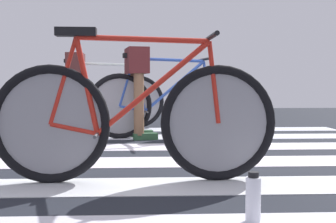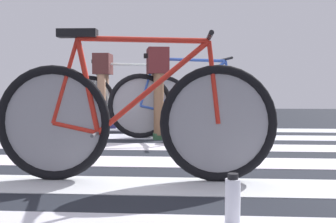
{
  "view_description": "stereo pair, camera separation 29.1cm",
  "coord_description": "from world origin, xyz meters",
  "px_view_note": "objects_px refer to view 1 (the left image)",
  "views": [
    {
      "loc": [
        0.12,
        -3.41,
        0.62
      ],
      "look_at": [
        0.23,
        -0.81,
        0.45
      ],
      "focal_mm": 45.04,
      "sensor_mm": 36.0,
      "label": 1
    },
    {
      "loc": [
        0.41,
        -3.41,
        0.62
      ],
      "look_at": [
        0.23,
        -0.81,
        0.45
      ],
      "focal_mm": 45.04,
      "sensor_mm": 36.0,
      "label": 2
    }
  ],
  "objects_px": {
    "cyclist_2_of_3": "(137,80)",
    "bicycle_1_of_3": "(135,119)",
    "cyclist_3_of_3": "(76,80)",
    "water_bottle": "(253,198)",
    "bicycle_3_of_3": "(100,100)",
    "bicycle_2_of_3": "(165,103)"
  },
  "relations": [
    {
      "from": "cyclist_2_of_3",
      "to": "bicycle_3_of_3",
      "type": "bearing_deg",
      "value": 105.88
    },
    {
      "from": "cyclist_2_of_3",
      "to": "cyclist_3_of_3",
      "type": "bearing_deg",
      "value": 117.84
    },
    {
      "from": "water_bottle",
      "to": "cyclist_2_of_3",
      "type": "bearing_deg",
      "value": 101.44
    },
    {
      "from": "bicycle_1_of_3",
      "to": "bicycle_2_of_3",
      "type": "bearing_deg",
      "value": 81.59
    },
    {
      "from": "cyclist_2_of_3",
      "to": "water_bottle",
      "type": "relative_size",
      "value": 4.49
    },
    {
      "from": "bicycle_2_of_3",
      "to": "bicycle_3_of_3",
      "type": "distance_m",
      "value": 1.34
    },
    {
      "from": "bicycle_1_of_3",
      "to": "bicycle_2_of_3",
      "type": "relative_size",
      "value": 1.01
    },
    {
      "from": "bicycle_2_of_3",
      "to": "cyclist_3_of_3",
      "type": "xyz_separation_m",
      "value": [
        -1.16,
        1.02,
        0.27
      ]
    },
    {
      "from": "bicycle_3_of_3",
      "to": "cyclist_3_of_3",
      "type": "distance_m",
      "value": 0.41
    },
    {
      "from": "bicycle_3_of_3",
      "to": "cyclist_3_of_3",
      "type": "xyz_separation_m",
      "value": [
        -0.31,
        -0.02,
        0.27
      ]
    },
    {
      "from": "cyclist_2_of_3",
      "to": "bicycle_3_of_3",
      "type": "xyz_separation_m",
      "value": [
        -0.54,
        1.09,
        -0.26
      ]
    },
    {
      "from": "bicycle_1_of_3",
      "to": "water_bottle",
      "type": "relative_size",
      "value": 7.85
    },
    {
      "from": "cyclist_2_of_3",
      "to": "bicycle_2_of_3",
      "type": "bearing_deg",
      "value": 0.0
    },
    {
      "from": "water_bottle",
      "to": "bicycle_1_of_3",
      "type": "bearing_deg",
      "value": 124.35
    },
    {
      "from": "cyclist_3_of_3",
      "to": "water_bottle",
      "type": "height_order",
      "value": "cyclist_3_of_3"
    },
    {
      "from": "cyclist_3_of_3",
      "to": "cyclist_2_of_3",
      "type": "bearing_deg",
      "value": -54.53
    },
    {
      "from": "cyclist_2_of_3",
      "to": "bicycle_1_of_3",
      "type": "bearing_deg",
      "value": -99.19
    },
    {
      "from": "bicycle_1_of_3",
      "to": "cyclist_2_of_3",
      "type": "height_order",
      "value": "cyclist_2_of_3"
    },
    {
      "from": "bicycle_1_of_3",
      "to": "bicycle_3_of_3",
      "type": "xyz_separation_m",
      "value": [
        -0.59,
        3.18,
        0.0
      ]
    },
    {
      "from": "bicycle_2_of_3",
      "to": "cyclist_3_of_3",
      "type": "distance_m",
      "value": 1.57
    },
    {
      "from": "cyclist_2_of_3",
      "to": "water_bottle",
      "type": "height_order",
      "value": "cyclist_2_of_3"
    },
    {
      "from": "cyclist_2_of_3",
      "to": "bicycle_3_of_3",
      "type": "height_order",
      "value": "cyclist_2_of_3"
    }
  ]
}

